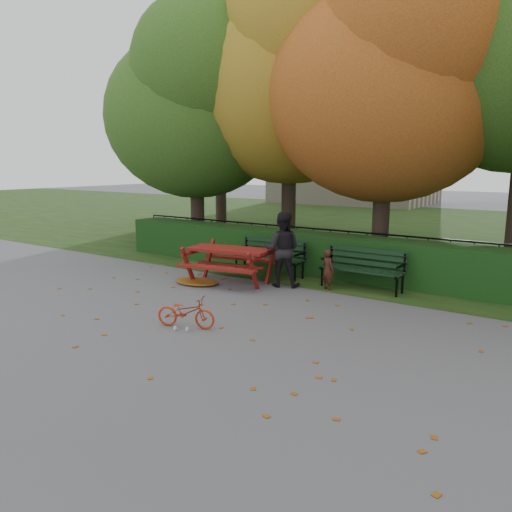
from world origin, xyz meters
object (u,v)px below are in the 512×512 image
Objects in this scene: tree_c at (397,74)px; bench_right at (363,265)px; picnic_table at (229,256)px; child at (328,270)px; bench_left at (271,254)px; bicycle at (186,312)px; tree_b at (296,68)px; tree_a at (198,102)px; adult at (282,249)px; tree_f at (223,83)px.

bench_right is at bearing -83.30° from tree_c.
picnic_table is 2.38× the size of child.
bicycle is (1.01, -4.14, -0.25)m from bench_left.
bench_left is 2.03× the size of child.
tree_b is 6.76m from bench_right.
tree_a is 8.44× the size of child.
tree_a is 4.16× the size of bench_right.
tree_c is 4.44× the size of bench_left.
picnic_table is 2.26m from child.
adult is (1.96, -3.85, -4.57)m from tree_b.
tree_a is 4.49× the size of adult.
bench_right is 0.79m from child.
picnic_table is 3.24m from bicycle.
tree_b is 4.88× the size of bench_right.
bench_left is at bearing -43.51° from tree_f.
picnic_table is (-2.73, -1.22, 0.11)m from bench_right.
tree_a reaches higher than bench_right.
tree_a is 7.69m from bench_right.
bench_right is at bearing -40.67° from tree_b.
adult is (0.82, -0.80, 0.31)m from bench_left.
tree_a is at bearing -62.02° from tree_f.
bench_right is at bearing -16.61° from tree_a.
tree_b is at bearing 139.33° from bench_right.
bench_left is 1.00× the size of bench_right.
tree_f is (-1.94, 3.66, 1.17)m from tree_a.
tree_f is at bearing -14.93° from child.
tree_f is 4.34× the size of picnic_table.
picnic_table is at bearing -105.38° from bench_left.
child reaches higher than picnic_table.
tree_f is 9.04× the size of bicycle.
tree_b is 1.10× the size of tree_c.
tree_a is at bearing -52.98° from adult.
bench_right is (2.40, 0.00, 0.00)m from bench_left.
tree_a reaches higher than adult.
tree_a reaches higher than picnic_table.
tree_a is 6.04m from tree_c.
tree_c reaches higher than adult.
bench_left is 1.08× the size of adult.
tree_f is 10.07m from picnic_table.
child is (7.63, -6.04, -5.25)m from tree_f.
bicycle is (1.35, -2.93, -0.36)m from picnic_table.
bicycle is at bearing -54.74° from tree_f.
tree_f is 11.05m from child.
tree_f is at bearing 136.49° from bench_left.
bench_right is (6.29, -1.88, -4.00)m from tree_a.
tree_f is at bearing 157.65° from tree_c.
tree_f reaches higher than bench_left.
bench_left is 1.27m from picnic_table.
tree_b is 8.65× the size of bicycle.
tree_b is at bearing -26.91° from child.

